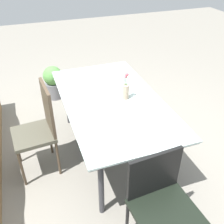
{
  "coord_description": "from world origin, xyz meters",
  "views": [
    {
      "loc": [
        -2.29,
        0.74,
        2.18
      ],
      "look_at": [
        -0.07,
        -0.04,
        0.57
      ],
      "focal_mm": 41.67,
      "sensor_mm": 36.0,
      "label": 1
    }
  ],
  "objects_px": {
    "chair_far_side": "(40,126)",
    "potted_plant": "(53,82)",
    "dining_table": "(112,104)",
    "chair_end_left": "(162,202)",
    "flower_vase": "(126,89)"
  },
  "relations": [
    {
      "from": "chair_far_side",
      "to": "flower_vase",
      "type": "height_order",
      "value": "flower_vase"
    },
    {
      "from": "chair_end_left",
      "to": "chair_far_side",
      "type": "distance_m",
      "value": 1.42
    },
    {
      "from": "chair_end_left",
      "to": "potted_plant",
      "type": "relative_size",
      "value": 1.65
    },
    {
      "from": "chair_far_side",
      "to": "chair_end_left",
      "type": "bearing_deg",
      "value": -152.05
    },
    {
      "from": "dining_table",
      "to": "chair_end_left",
      "type": "distance_m",
      "value": 1.19
    },
    {
      "from": "dining_table",
      "to": "chair_end_left",
      "type": "xyz_separation_m",
      "value": [
        -1.17,
        0.01,
        -0.18
      ]
    },
    {
      "from": "chair_far_side",
      "to": "potted_plant",
      "type": "height_order",
      "value": "chair_far_side"
    },
    {
      "from": "dining_table",
      "to": "flower_vase",
      "type": "bearing_deg",
      "value": -100.85
    },
    {
      "from": "chair_end_left",
      "to": "chair_far_side",
      "type": "bearing_deg",
      "value": -60.99
    },
    {
      "from": "flower_vase",
      "to": "dining_table",
      "type": "bearing_deg",
      "value": 79.15
    },
    {
      "from": "flower_vase",
      "to": "potted_plant",
      "type": "relative_size",
      "value": 0.58
    },
    {
      "from": "dining_table",
      "to": "potted_plant",
      "type": "relative_size",
      "value": 3.42
    },
    {
      "from": "flower_vase",
      "to": "chair_far_side",
      "type": "bearing_deg",
      "value": 87.05
    },
    {
      "from": "dining_table",
      "to": "flower_vase",
      "type": "relative_size",
      "value": 5.89
    },
    {
      "from": "chair_end_left",
      "to": "dining_table",
      "type": "bearing_deg",
      "value": -94.22
    }
  ]
}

